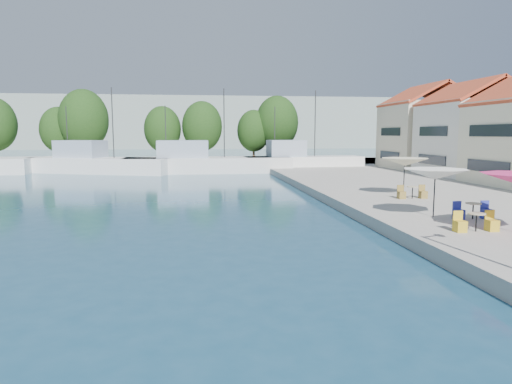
{
  "coord_description": "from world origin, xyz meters",
  "views": [
    {
      "loc": [
        -2.24,
        0.82,
        4.55
      ],
      "look_at": [
        0.97,
        26.0,
        1.31
      ],
      "focal_mm": 32.0,
      "sensor_mm": 36.0,
      "label": 1
    }
  ],
  "objects": [
    {
      "name": "tree_08",
      "position": [
        10.04,
        71.43,
        6.29
      ],
      "size": [
        6.65,
        6.65,
        9.85
      ],
      "color": "#3F2B19",
      "rests_on": "quay_far"
    },
    {
      "name": "umbrella_white",
      "position": [
        8.96,
        21.17,
        2.65
      ],
      "size": [
        3.06,
        3.06,
        2.3
      ],
      "color": "black",
      "rests_on": "quay_right"
    },
    {
      "name": "tree_06",
      "position": [
        -1.53,
        69.57,
        5.67
      ],
      "size": [
        5.93,
        5.93,
        8.78
      ],
      "color": "#3F2B19",
      "rests_on": "quay_far"
    },
    {
      "name": "tree_07",
      "position": [
        6.45,
        71.68,
        5.02
      ],
      "size": [
        5.18,
        5.18,
        7.67
      ],
      "color": "#3F2B19",
      "rests_on": "quay_far"
    },
    {
      "name": "hill_west",
      "position": [
        -30.0,
        160.0,
        8.0
      ],
      "size": [
        180.0,
        40.0,
        16.0
      ],
      "primitive_type": "cube",
      "color": "gray",
      "rests_on": "ground"
    },
    {
      "name": "cafe_table_02",
      "position": [
        10.44,
        20.3,
        0.89
      ],
      "size": [
        1.82,
        0.7,
        0.76
      ],
      "color": "black",
      "rests_on": "quay_right"
    },
    {
      "name": "cafe_table_01",
      "position": [
        8.96,
        17.76,
        0.89
      ],
      "size": [
        1.82,
        0.7,
        0.76
      ],
      "color": "black",
      "rests_on": "quay_right"
    },
    {
      "name": "hill_east",
      "position": [
        40.0,
        180.0,
        6.0
      ],
      "size": [
        140.0,
        40.0,
        12.0
      ],
      "primitive_type": "cube",
      "color": "gray",
      "rests_on": "ground"
    },
    {
      "name": "quay_far",
      "position": [
        -8.0,
        67.0,
        0.3
      ],
      "size": [
        90.0,
        16.0,
        0.6
      ],
      "primitive_type": "cube",
      "color": "#9D988E",
      "rests_on": "ground"
    },
    {
      "name": "tree_04",
      "position": [
        -18.52,
        70.02,
        6.59
      ],
      "size": [
        7.01,
        7.01,
        10.37
      ],
      "color": "#3F2B19",
      "rests_on": "quay_far"
    },
    {
      "name": "trawler_04",
      "position": [
        10.29,
        55.87,
        1.07
      ],
      "size": [
        14.87,
        5.01,
        10.2
      ],
      "rotation": [
        0.0,
        0.0,
        0.08
      ],
      "color": "white",
      "rests_on": "ground"
    },
    {
      "name": "trawler_02",
      "position": [
        -13.9,
        56.01,
        1.07
      ],
      "size": [
        17.66,
        10.21,
        10.2
      ],
      "rotation": [
        0.0,
        0.0,
        -0.36
      ],
      "color": "silver",
      "rests_on": "ground"
    },
    {
      "name": "cafe_table_03",
      "position": [
        10.8,
        27.12,
        0.89
      ],
      "size": [
        1.82,
        0.7,
        0.76
      ],
      "color": "black",
      "rests_on": "quay_right"
    },
    {
      "name": "building_06",
      "position": [
        24.0,
        51.0,
        5.5
      ],
      "size": [
        9.0,
        8.8,
        10.2
      ],
      "color": "beige",
      "rests_on": "quay_right"
    },
    {
      "name": "trawler_03",
      "position": [
        -1.55,
        54.99,
        1.07
      ],
      "size": [
        19.42,
        5.13,
        10.2
      ],
      "rotation": [
        0.0,
        0.0,
        0.0
      ],
      "color": "silver",
      "rests_on": "ground"
    },
    {
      "name": "tree_05",
      "position": [
        -7.39,
        70.39,
        5.25
      ],
      "size": [
        5.45,
        5.45,
        8.06
      ],
      "color": "#3F2B19",
      "rests_on": "quay_far"
    },
    {
      "name": "umbrella_cream",
      "position": [
        10.98,
        28.73,
        2.76
      ],
      "size": [
        3.05,
        3.05,
        2.41
      ],
      "color": "black",
      "rests_on": "quay_right"
    },
    {
      "name": "building_05",
      "position": [
        24.0,
        42.0,
        5.26
      ],
      "size": [
        8.4,
        8.8,
        9.7
      ],
      "color": "white",
      "rests_on": "quay_right"
    },
    {
      "name": "tree_03",
      "position": [
        -22.39,
        71.2,
        5.15
      ],
      "size": [
        5.33,
        5.33,
        7.89
      ],
      "color": "#3F2B19",
      "rests_on": "quay_far"
    }
  ]
}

